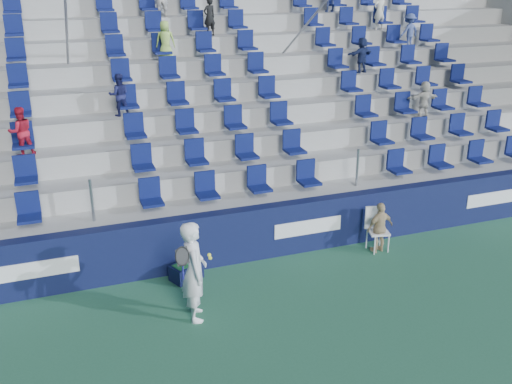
{
  "coord_description": "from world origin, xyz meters",
  "views": [
    {
      "loc": [
        -3.5,
        -7.43,
        5.92
      ],
      "look_at": [
        0.2,
        2.8,
        1.7
      ],
      "focal_mm": 40.0,
      "sensor_mm": 36.0,
      "label": 1
    }
  ],
  "objects": [
    {
      "name": "sponsor_wall",
      "position": [
        0.0,
        3.15,
        0.6
      ],
      "size": [
        24.0,
        0.32,
        1.2
      ],
      "color": "#10163D",
      "rests_on": "ground"
    },
    {
      "name": "tennis_player",
      "position": [
        -1.5,
        1.34,
        0.95
      ],
      "size": [
        0.69,
        0.75,
        1.9
      ],
      "color": "white",
      "rests_on": "ground"
    },
    {
      "name": "ground",
      "position": [
        0.0,
        0.0,
        0.0
      ],
      "size": [
        70.0,
        70.0,
        0.0
      ],
      "primitive_type": "plane",
      "color": "#2A6445",
      "rests_on": "ground"
    },
    {
      "name": "line_judge_chair",
      "position": [
        3.03,
        2.65,
        0.57
      ],
      "size": [
        0.53,
        0.54,
        1.0
      ],
      "color": "white",
      "rests_on": "ground"
    },
    {
      "name": "ball_bin",
      "position": [
        -1.34,
        2.75,
        0.19
      ],
      "size": [
        0.73,
        0.62,
        0.35
      ],
      "color": "black",
      "rests_on": "ground"
    },
    {
      "name": "grandstand",
      "position": [
        -0.0,
        8.24,
        2.13
      ],
      "size": [
        24.0,
        8.17,
        6.63
      ],
      "color": "#A2A29C",
      "rests_on": "ground"
    },
    {
      "name": "line_judge",
      "position": [
        3.03,
        2.5,
        0.59
      ],
      "size": [
        0.72,
        0.38,
        1.18
      ],
      "primitive_type": "imported",
      "rotation": [
        0.0,
        0.0,
        3.28
      ],
      "color": "tan",
      "rests_on": "ground"
    }
  ]
}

